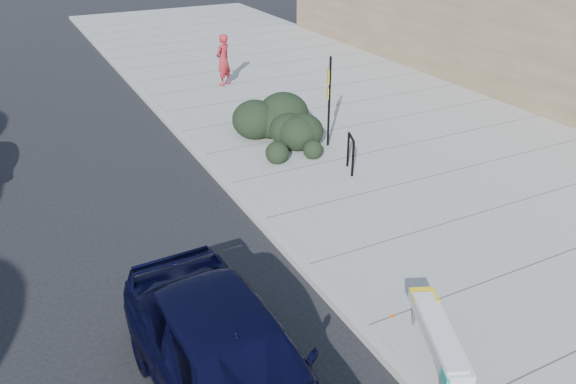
# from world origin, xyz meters

# --- Properties ---
(ground) EXTENTS (120.00, 120.00, 0.00)m
(ground) POSITION_xyz_m (0.00, 0.00, 0.00)
(ground) COLOR black
(ground) RESTS_ON ground
(sidewalk_near) EXTENTS (11.20, 50.00, 0.15)m
(sidewalk_near) POSITION_xyz_m (5.60, 5.00, 0.07)
(sidewalk_near) COLOR gray
(sidewalk_near) RESTS_ON ground
(curb_near) EXTENTS (0.22, 50.00, 0.17)m
(curb_near) POSITION_xyz_m (0.00, 5.00, 0.08)
(curb_near) COLOR #9E9E99
(curb_near) RESTS_ON ground
(bench) EXTENTS (1.17, 1.99, 0.60)m
(bench) POSITION_xyz_m (0.60, -3.08, 0.63)
(bench) COLOR gray
(bench) RESTS_ON sidewalk_near
(bike_rack) EXTENTS (0.29, 0.63, 0.98)m
(bike_rack) POSITION_xyz_m (3.11, 3.23, 0.74)
(bike_rack) COLOR black
(bike_rack) RESTS_ON sidewalk_near
(sign_post) EXTENTS (0.15, 0.28, 2.58)m
(sign_post) POSITION_xyz_m (3.49, 5.01, 1.61)
(sign_post) COLOR black
(sign_post) RESTS_ON sidewalk_near
(hedge) EXTENTS (3.13, 4.08, 1.37)m
(hedge) POSITION_xyz_m (2.51, 6.19, 0.83)
(hedge) COLOR black
(hedge) RESTS_ON sidewalk_near
(sedan_navy) EXTENTS (2.18, 5.05, 1.70)m
(sedan_navy) POSITION_xyz_m (-2.50, -2.46, 0.85)
(sedan_navy) COLOR black
(sedan_navy) RESTS_ON ground
(pedestrian) EXTENTS (0.84, 0.76, 1.93)m
(pedestrian) POSITION_xyz_m (3.06, 12.00, 1.11)
(pedestrian) COLOR maroon
(pedestrian) RESTS_ON sidewalk_near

